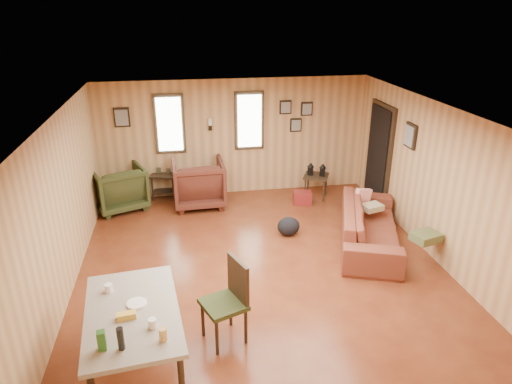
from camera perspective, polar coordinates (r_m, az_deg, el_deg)
room at (r=6.94m, az=1.55°, el=0.88°), size 5.54×6.04×2.44m
sofa at (r=7.81m, az=14.13°, el=-3.32°), size 1.41×2.40×0.90m
recliner_brown at (r=9.10m, az=-7.20°, el=1.39°), size 1.02×0.96×1.02m
recliner_green at (r=9.26m, az=-16.79°, el=0.74°), size 1.18×1.15×0.95m
end_table at (r=9.61m, az=-11.33°, el=1.37°), size 0.61×0.58×0.65m
side_table at (r=9.45m, az=7.55°, el=2.23°), size 0.63×0.63×0.76m
cooler at (r=9.25m, az=5.82°, el=-0.72°), size 0.40×0.31×0.26m
backpack at (r=7.98m, az=4.09°, el=-4.30°), size 0.48×0.43×0.34m
sofa_pillows at (r=7.83m, az=16.89°, el=-3.14°), size 0.86×1.74×0.36m
dining_table at (r=5.09m, az=-15.18°, el=-14.91°), size 1.12×1.68×1.04m
dining_chair at (r=5.49m, az=-3.35°, el=-12.92°), size 0.61×0.61×1.04m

